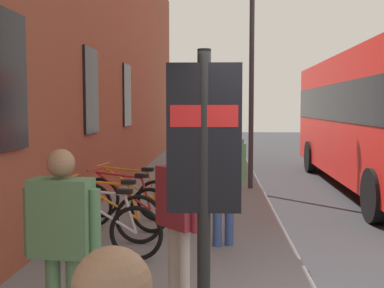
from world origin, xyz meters
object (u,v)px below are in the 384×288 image
(bicycle_leaning_wall, at_px, (98,229))
(bicycle_far_end, at_px, (122,206))
(transit_info_sign, at_px, (204,159))
(street_lamp, at_px, (252,61))
(pedestrian_crossing_street, at_px, (179,208))
(pedestrian_by_facade, at_px, (62,231))
(city_bus, at_px, (384,114))
(bicycle_under_window, at_px, (129,197))
(bicycle_by_door, at_px, (104,216))
(pedestrian_near_bus, at_px, (223,170))

(bicycle_leaning_wall, relative_size, bicycle_far_end, 1.04)
(transit_info_sign, height_order, street_lamp, street_lamp)
(pedestrian_crossing_street, distance_m, pedestrian_by_facade, 1.32)
(bicycle_leaning_wall, distance_m, city_bus, 8.34)
(transit_info_sign, bearing_deg, bicycle_far_end, 19.90)
(city_bus, xyz_separation_m, street_lamp, (-0.44, 3.30, 1.27))
(bicycle_under_window, height_order, city_bus, city_bus)
(bicycle_leaning_wall, relative_size, bicycle_under_window, 1.01)
(bicycle_under_window, xyz_separation_m, city_bus, (3.80, -5.66, 1.41))
(bicycle_by_door, distance_m, bicycle_under_window, 1.44)
(bicycle_by_door, height_order, bicycle_far_end, same)
(bicycle_leaning_wall, bearing_deg, transit_info_sign, -150.00)
(bicycle_leaning_wall, distance_m, pedestrian_crossing_street, 1.92)
(bicycle_under_window, distance_m, street_lamp, 4.90)
(bicycle_leaning_wall, height_order, street_lamp, street_lamp)
(bicycle_by_door, bearing_deg, city_bus, -47.64)
(bicycle_by_door, bearing_deg, transit_info_sign, -154.54)
(pedestrian_near_bus, bearing_deg, transit_info_sign, 176.80)
(transit_info_sign, relative_size, pedestrian_crossing_street, 1.48)
(bicycle_leaning_wall, xyz_separation_m, city_bus, (5.97, -5.65, 1.41))
(pedestrian_crossing_street, distance_m, street_lamp, 7.32)
(bicycle_far_end, height_order, pedestrian_by_facade, pedestrian_by_facade)
(bicycle_by_door, relative_size, pedestrian_near_bus, 0.99)
(bicycle_leaning_wall, height_order, pedestrian_near_bus, pedestrian_near_bus)
(city_bus, bearing_deg, street_lamp, 97.67)
(pedestrian_crossing_street, bearing_deg, city_bus, -31.27)
(pedestrian_crossing_street, distance_m, pedestrian_near_bus, 2.12)
(pedestrian_crossing_street, bearing_deg, street_lamp, -9.62)
(bicycle_by_door, relative_size, pedestrian_by_facade, 1.07)
(bicycle_far_end, height_order, city_bus, city_bus)
(bicycle_far_end, bearing_deg, pedestrian_crossing_street, -157.91)
(transit_info_sign, bearing_deg, pedestrian_crossing_street, 14.08)
(pedestrian_crossing_street, height_order, pedestrian_by_facade, pedestrian_by_facade)
(bicycle_far_end, relative_size, pedestrian_near_bus, 0.95)
(bicycle_under_window, height_order, street_lamp, street_lamp)
(bicycle_under_window, xyz_separation_m, transit_info_sign, (-4.70, -1.47, 1.21))
(transit_info_sign, bearing_deg, bicycle_under_window, 17.39)
(street_lamp, bearing_deg, pedestrian_crossing_street, 170.38)
(transit_info_sign, distance_m, pedestrian_crossing_street, 1.31)
(bicycle_far_end, distance_m, transit_info_sign, 4.42)
(bicycle_leaning_wall, bearing_deg, street_lamp, -23.03)
(transit_info_sign, height_order, pedestrian_by_facade, transit_info_sign)
(bicycle_by_door, relative_size, bicycle_far_end, 1.05)
(bicycle_by_door, distance_m, street_lamp, 6.01)
(pedestrian_by_facade, bearing_deg, street_lamp, -14.14)
(bicycle_far_end, height_order, pedestrian_crossing_street, pedestrian_crossing_street)
(bicycle_under_window, xyz_separation_m, pedestrian_near_bus, (-1.50, -1.65, 0.70))
(pedestrian_by_facade, bearing_deg, city_bus, -32.29)
(street_lamp, bearing_deg, city_bus, -82.33)
(bicycle_far_end, height_order, transit_info_sign, transit_info_sign)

